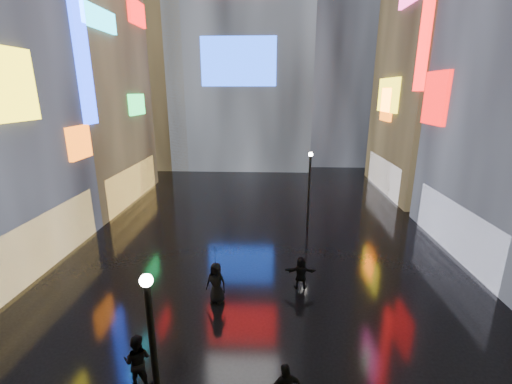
{
  "coord_description": "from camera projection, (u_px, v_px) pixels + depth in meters",
  "views": [
    {
      "loc": [
        0.63,
        -1.55,
        9.01
      ],
      "look_at": [
        0.0,
        12.0,
        5.0
      ],
      "focal_mm": 24.0,
      "sensor_mm": 36.0,
      "label": 1
    }
  ],
  "objects": [
    {
      "name": "lamp_far",
      "position": [
        309.0,
        186.0,
        22.86
      ],
      "size": [
        0.3,
        0.3,
        5.2
      ],
      "color": "black",
      "rests_on": "ground"
    },
    {
      "name": "pedestrian_4",
      "position": [
        216.0,
        283.0,
        14.99
      ],
      "size": [
        1.04,
        0.81,
        1.87
      ],
      "primitive_type": "imported",
      "rotation": [
        0.0,
        0.0,
        -0.26
      ],
      "color": "black",
      "rests_on": "ground"
    },
    {
      "name": "tower_flank_right",
      "position": [
        340.0,
        25.0,
        42.91
      ],
      "size": [
        12.0,
        12.0,
        34.0
      ],
      "primitive_type": "cube",
      "color": "black",
      "rests_on": "ground"
    },
    {
      "name": "umbrella_2",
      "position": [
        215.0,
        255.0,
        14.61
      ],
      "size": [
        1.1,
        1.11,
        0.81
      ],
      "primitive_type": "imported",
      "rotation": [
        0.0,
        0.0,
        2.86
      ],
      "color": "black",
      "rests_on": "pedestrian_4"
    },
    {
      "name": "pedestrian_1",
      "position": [
        137.0,
        361.0,
        10.7
      ],
      "size": [
        0.88,
        0.69,
        1.81
      ],
      "primitive_type": "imported",
      "rotation": [
        0.0,
        0.0,
        3.15
      ],
      "color": "black",
      "rests_on": "ground"
    },
    {
      "name": "ground",
      "position": [
        261.0,
        229.0,
        23.22
      ],
      "size": [
        140.0,
        140.0,
        0.0
      ],
      "primitive_type": "plane",
      "color": "black",
      "rests_on": "ground"
    },
    {
      "name": "building_left_far",
      "position": [
        59.0,
        65.0,
        26.56
      ],
      "size": [
        10.28,
        12.0,
        22.0
      ],
      "color": "black",
      "rests_on": "ground"
    },
    {
      "name": "pedestrian_5",
      "position": [
        301.0,
        273.0,
        16.09
      ],
      "size": [
        1.48,
        0.48,
        1.59
      ],
      "primitive_type": "imported",
      "rotation": [
        0.0,
        0.0,
        3.15
      ],
      "color": "black",
      "rests_on": "ground"
    },
    {
      "name": "building_right_far",
      "position": [
        460.0,
        28.0,
        28.13
      ],
      "size": [
        10.28,
        12.0,
        28.0
      ],
      "color": "black",
      "rests_on": "ground"
    },
    {
      "name": "tower_flank_left",
      "position": [
        152.0,
        57.0,
        41.23
      ],
      "size": [
        10.0,
        10.0,
        26.0
      ],
      "primitive_type": "cube",
      "color": "black",
      "rests_on": "ground"
    },
    {
      "name": "lamp_near",
      "position": [
        154.0,
        360.0,
        8.04
      ],
      "size": [
        0.3,
        0.3,
        5.2
      ],
      "color": "black",
      "rests_on": "ground"
    }
  ]
}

